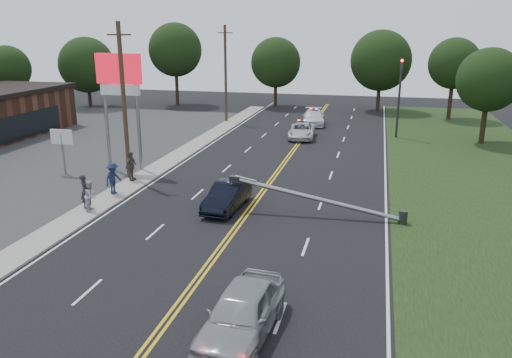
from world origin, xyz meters
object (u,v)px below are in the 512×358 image
(emergency_a, at_px, (302,131))
(bystander_b, at_px, (91,195))
(crashed_sedan, at_px, (227,196))
(emergency_b, at_px, (314,117))
(bystander_c, at_px, (113,178))
(traffic_signal, at_px, (400,91))
(pylon_sign, at_px, (120,84))
(waiting_sedan, at_px, (242,313))
(bystander_a, at_px, (85,191))
(utility_pole_far, at_px, (226,74))
(fallen_streetlight, at_px, (326,201))
(bystander_d, at_px, (131,166))
(utility_pole_mid, at_px, (124,102))
(small_sign, at_px, (62,141))

(emergency_a, distance_m, bystander_b, 23.29)
(crashed_sedan, xyz_separation_m, emergency_b, (1.32, 26.60, 0.03))
(bystander_b, height_order, bystander_c, bystander_c)
(traffic_signal, bearing_deg, emergency_b, 150.40)
(bystander_c, bearing_deg, pylon_sign, 33.56)
(bystander_b, bearing_deg, emergency_a, -26.91)
(crashed_sedan, relative_size, waiting_sedan, 0.90)
(bystander_a, distance_m, bystander_b, 0.67)
(bystander_b, bearing_deg, utility_pole_far, -4.47)
(pylon_sign, distance_m, emergency_b, 23.80)
(fallen_streetlight, xyz_separation_m, bystander_c, (-12.62, 0.62, 0.15))
(pylon_sign, distance_m, utility_pole_far, 20.06)
(waiting_sedan, height_order, bystander_a, bystander_a)
(bystander_c, bearing_deg, traffic_signal, -25.48)
(bystander_c, bearing_deg, fallen_streetlight, -80.22)
(traffic_signal, xyz_separation_m, emergency_b, (-8.22, 4.67, -3.45))
(waiting_sedan, xyz_separation_m, bystander_d, (-11.40, 14.69, 0.24))
(utility_pole_mid, bearing_deg, fallen_streetlight, -16.64)
(pylon_sign, height_order, emergency_a, pylon_sign)
(bystander_b, bearing_deg, bystander_c, -1.56)
(crashed_sedan, bearing_deg, bystander_c, 179.18)
(traffic_signal, xyz_separation_m, bystander_b, (-16.49, -24.25, -3.25))
(pylon_sign, relative_size, bystander_c, 4.19)
(utility_pole_mid, relative_size, utility_pole_far, 1.00)
(emergency_b, bearing_deg, small_sign, -129.38)
(small_sign, distance_m, bystander_c, 6.63)
(fallen_streetlight, distance_m, bystander_d, 13.33)
(fallen_streetlight, bearing_deg, waiting_sedan, -97.53)
(small_sign, xyz_separation_m, utility_pole_mid, (4.80, 0.00, 2.75))
(small_sign, relative_size, bystander_a, 1.66)
(waiting_sedan, bearing_deg, emergency_b, 98.12)
(small_sign, bearing_deg, traffic_signal, 38.90)
(utility_pole_mid, distance_m, bystander_c, 5.30)
(small_sign, relative_size, bystander_d, 1.63)
(small_sign, bearing_deg, pylon_sign, 29.74)
(fallen_streetlight, xyz_separation_m, bystander_b, (-12.37, -2.25, 0.04))
(small_sign, xyz_separation_m, bystander_a, (5.26, -5.90, -1.28))
(fallen_streetlight, bearing_deg, small_sign, 167.60)
(fallen_streetlight, height_order, bystander_b, fallen_streetlight)
(traffic_signal, distance_m, waiting_sedan, 33.93)
(emergency_a, relative_size, emergency_b, 0.93)
(small_sign, xyz_separation_m, fallen_streetlight, (18.19, -4.00, -1.41))
(emergency_a, xyz_separation_m, bystander_d, (-8.64, -16.19, 0.40))
(traffic_signal, relative_size, fallen_streetlight, 0.75)
(utility_pole_far, bearing_deg, emergency_a, -35.13)
(fallen_streetlight, height_order, waiting_sedan, fallen_streetlight)
(traffic_signal, height_order, bystander_a, traffic_signal)
(traffic_signal, relative_size, bystander_a, 3.77)
(utility_pole_mid, bearing_deg, traffic_signal, 45.80)
(pylon_sign, bearing_deg, utility_pole_far, 86.28)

